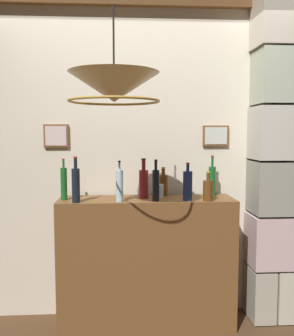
{
  "coord_description": "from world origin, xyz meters",
  "views": [
    {
      "loc": [
        -0.19,
        -2.15,
        1.57
      ],
      "look_at": [
        0.0,
        0.78,
        1.3
      ],
      "focal_mm": 40.45,
      "sensor_mm": 36.0,
      "label": 1
    }
  ],
  "objects": [
    {
      "name": "panelled_rear_partition",
      "position": [
        -0.0,
        1.1,
        1.46
      ],
      "size": [
        3.37,
        0.15,
        2.76
      ],
      "color": "beige",
      "rests_on": "ground"
    },
    {
      "name": "stone_pillar",
      "position": [
        1.06,
        0.92,
        1.34
      ],
      "size": [
        0.38,
        0.4,
        2.68
      ],
      "color": "#A8A191",
      "rests_on": "ground"
    },
    {
      "name": "bar_shelf_unit",
      "position": [
        0.0,
        0.83,
        0.53
      ],
      "size": [
        1.4,
        0.38,
        1.05
      ],
      "primitive_type": "cube",
      "color": "brown",
      "rests_on": "ground"
    },
    {
      "name": "liquor_bottle_vodka",
      "position": [
        -0.21,
        0.7,
        1.18
      ],
      "size": [
        0.06,
        0.06,
        0.31
      ],
      "color": "#A5C9D9",
      "rests_on": "bar_shelf_unit"
    },
    {
      "name": "liquor_bottle_gin",
      "position": [
        0.55,
        0.93,
        1.18
      ],
      "size": [
        0.06,
        0.06,
        0.34
      ],
      "color": "#185623",
      "rests_on": "bar_shelf_unit"
    },
    {
      "name": "liquor_bottle_rum",
      "position": [
        0.47,
        0.7,
        1.14
      ],
      "size": [
        0.08,
        0.08,
        0.23
      ],
      "color": "#5B3514",
      "rests_on": "bar_shelf_unit"
    },
    {
      "name": "liquor_bottle_scotch",
      "position": [
        -0.02,
        0.87,
        1.18
      ],
      "size": [
        0.08,
        0.08,
        0.32
      ],
      "color": "maroon",
      "rests_on": "bar_shelf_unit"
    },
    {
      "name": "liquor_bottle_port",
      "position": [
        0.15,
        0.97,
        1.15
      ],
      "size": [
        0.08,
        0.08,
        0.24
      ],
      "color": "#5D3713",
      "rests_on": "bar_shelf_unit"
    },
    {
      "name": "liquor_bottle_vermouth",
      "position": [
        0.31,
        0.71,
        1.17
      ],
      "size": [
        0.07,
        0.07,
        0.3
      ],
      "color": "navy",
      "rests_on": "bar_shelf_unit"
    },
    {
      "name": "liquor_bottle_rye",
      "position": [
        -0.54,
        0.69,
        1.19
      ],
      "size": [
        0.06,
        0.06,
        0.35
      ],
      "color": "black",
      "rests_on": "bar_shelf_unit"
    },
    {
      "name": "liquor_bottle_tequila",
      "position": [
        -0.65,
        0.8,
        1.18
      ],
      "size": [
        0.05,
        0.05,
        0.32
      ],
      "color": "#195920",
      "rests_on": "bar_shelf_unit"
    },
    {
      "name": "liquor_bottle_whiskey",
      "position": [
        0.06,
        0.71,
        1.18
      ],
      "size": [
        0.05,
        0.05,
        0.32
      ],
      "color": "black",
      "rests_on": "bar_shelf_unit"
    },
    {
      "name": "glass_tumbler_rocks",
      "position": [
        0.11,
        0.88,
        1.11
      ],
      "size": [
        0.06,
        0.06,
        0.11
      ],
      "color": "silver",
      "rests_on": "bar_shelf_unit"
    },
    {
      "name": "pendant_lamp",
      "position": [
        -0.24,
        0.2,
        1.85
      ],
      "size": [
        0.57,
        0.57,
        0.58
      ],
      "color": "beige"
    }
  ]
}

